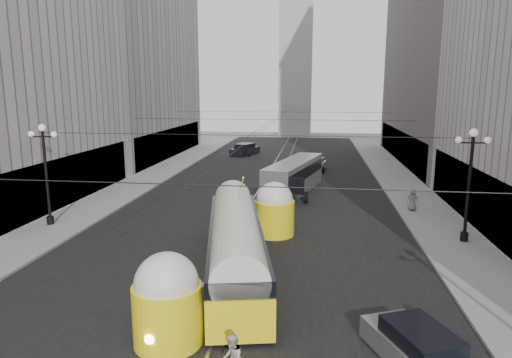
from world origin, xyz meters
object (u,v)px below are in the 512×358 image
(city_bus, at_px, (294,175))
(sedan_grey, at_px, (420,351))
(streetcar, at_px, (236,242))
(pedestrian_sidewalk_right, at_px, (413,200))

(city_bus, bearing_deg, sedan_grey, -78.15)
(city_bus, bearing_deg, streetcar, -95.93)
(streetcar, height_order, sedan_grey, streetcar)
(city_bus, height_order, sedan_grey, city_bus)
(city_bus, xyz_separation_m, pedestrian_sidewalk_right, (8.67, -5.36, -0.56))
(streetcar, distance_m, sedan_grey, 9.68)
(sedan_grey, xyz_separation_m, pedestrian_sidewalk_right, (3.53, 19.15, 0.30))
(sedan_grey, bearing_deg, streetcar, 136.62)
(sedan_grey, bearing_deg, city_bus, 101.85)
(streetcar, xyz_separation_m, sedan_grey, (7.00, -6.62, -0.99))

